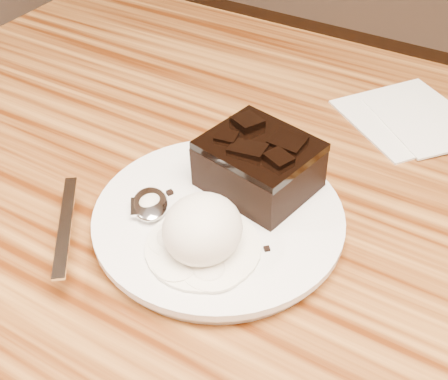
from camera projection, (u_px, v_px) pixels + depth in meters
The scene contains 8 objects.
plate at pixel (219, 220), 0.54m from camera, with size 0.23×0.23×0.02m, color white.
brownie at pixel (259, 167), 0.54m from camera, with size 0.10×0.09×0.05m, color black.
ice_cream_scoop at pixel (202, 229), 0.48m from camera, with size 0.07×0.07×0.06m, color white.
melt_puddle at pixel (203, 248), 0.49m from camera, with size 0.10×0.10×0.00m, color white.
spoon at pixel (150, 205), 0.53m from camera, with size 0.04×0.19×0.01m, color silver, non-canonical shape.
napkin at pixel (408, 117), 0.68m from camera, with size 0.14×0.14×0.01m, color white.
crumb_a at pixel (170, 193), 0.55m from camera, with size 0.01×0.01×0.00m, color black.
crumb_b at pixel (267, 249), 0.49m from camera, with size 0.01×0.01×0.00m, color black.
Camera 1 is at (0.11, -0.36, 1.13)m, focal length 45.69 mm.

